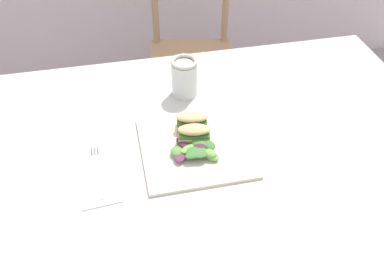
{
  "coord_description": "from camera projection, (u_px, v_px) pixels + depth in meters",
  "views": [
    {
      "loc": [
        -0.09,
        -0.63,
        1.55
      ],
      "look_at": [
        0.09,
        0.22,
        0.76
      ],
      "focal_mm": 39.56,
      "sensor_mm": 36.0,
      "label": 1
    }
  ],
  "objects": [
    {
      "name": "mason_jar_iced_tea",
      "position": [
        184.0,
        79.0,
        1.31
      ],
      "size": [
        0.08,
        0.08,
        0.12
      ],
      "color": "gold",
      "rests_on": "dining_table"
    },
    {
      "name": "salad_mixed_greens",
      "position": [
        197.0,
        149.0,
        1.12
      ],
      "size": [
        0.13,
        0.12,
        0.03
      ],
      "color": "#6B9E47",
      "rests_on": "plate_lunch"
    },
    {
      "name": "dining_table",
      "position": [
        213.0,
        178.0,
        1.22
      ],
      "size": [
        1.38,
        1.01,
        0.74
      ],
      "color": "#BCB7AD",
      "rests_on": "ground"
    },
    {
      "name": "plate_lunch",
      "position": [
        195.0,
        147.0,
        1.15
      ],
      "size": [
        0.29,
        0.29,
        0.01
      ],
      "primitive_type": "cube",
      "color": "beige",
      "rests_on": "dining_table"
    },
    {
      "name": "sandwich_half_front",
      "position": [
        194.0,
        134.0,
        1.15
      ],
      "size": [
        0.09,
        0.07,
        0.06
      ],
      "color": "#DBB270",
      "rests_on": "plate_lunch"
    },
    {
      "name": "sandwich_half_back",
      "position": [
        192.0,
        121.0,
        1.18
      ],
      "size": [
        0.09,
        0.07,
        0.06
      ],
      "color": "#DBB270",
      "rests_on": "plate_lunch"
    },
    {
      "name": "chair_wooden_far",
      "position": [
        191.0,
        56.0,
        2.05
      ],
      "size": [
        0.46,
        0.46,
        0.87
      ],
      "color": "tan",
      "rests_on": "ground"
    },
    {
      "name": "fork_on_napkin",
      "position": [
        97.0,
        167.0,
        1.1
      ],
      "size": [
        0.03,
        0.19,
        0.0
      ],
      "color": "silver",
      "rests_on": "napkin_folded"
    },
    {
      "name": "napkin_folded",
      "position": [
        98.0,
        173.0,
        1.09
      ],
      "size": [
        0.12,
        0.23,
        0.0
      ],
      "primitive_type": "cube",
      "rotation": [
        0.0,
        0.0,
        0.08
      ],
      "color": "white",
      "rests_on": "dining_table"
    }
  ]
}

